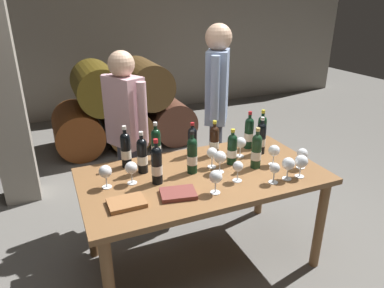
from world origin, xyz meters
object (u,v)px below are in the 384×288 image
wine_bottle_3 (192,141)px  wine_bottle_7 (232,149)px  wine_bottle_10 (192,155)px  wine_glass_0 (302,154)px  wine_glass_7 (131,168)px  taster_seated_left (126,127)px  tasting_notebook (178,194)px  wine_glass_8 (288,164)px  wine_bottle_4 (214,140)px  wine_glass_9 (275,169)px  dining_table (203,185)px  wine_glass_10 (274,151)px  wine_glass_3 (238,167)px  wine_glass_11 (216,177)px  wine_bottle_5 (126,149)px  wine_glass_5 (301,162)px  wine_glass_1 (105,172)px  wine_glass_2 (241,143)px  sommelier_presenting (217,101)px  wine_bottle_6 (261,138)px  wine_bottle_11 (156,145)px  wine_bottle_9 (142,155)px  wine_bottle_1 (157,164)px  wine_glass_6 (212,154)px  wine_bottle_2 (249,132)px  wine_glass_4 (220,158)px  wine_bottle_0 (262,131)px  leather_ledger (127,203)px

wine_bottle_3 → wine_bottle_7: 0.33m
wine_bottle_10 → wine_glass_0: bearing=-17.9°
wine_glass_7 → taster_seated_left: 0.67m
tasting_notebook → wine_glass_8: bearing=4.0°
wine_bottle_4 → wine_glass_9: size_ratio=1.96×
dining_table → tasting_notebook: 0.36m
wine_bottle_4 → wine_glass_10: 0.46m
wine_glass_3 → wine_glass_11: wine_glass_11 is taller
wine_bottle_5 → tasting_notebook: wine_bottle_5 is taller
wine_glass_10 → wine_glass_5: bearing=-75.6°
wine_bottle_4 → wine_bottle_5: 0.68m
wine_glass_1 → wine_glass_2: size_ratio=0.99×
wine_glass_8 → sommelier_presenting: 1.06m
wine_bottle_10 → taster_seated_left: 0.74m
wine_bottle_4 → wine_glass_9: (0.17, -0.56, -0.02)m
wine_bottle_6 → wine_glass_2: size_ratio=1.90×
wine_bottle_6 → sommelier_presenting: bearing=98.4°
wine_bottle_4 → wine_glass_0: size_ratio=1.87×
wine_glass_7 → wine_bottle_10: bearing=-1.5°
tasting_notebook → wine_glass_3: bearing=13.3°
dining_table → wine_glass_1: 0.69m
wine_bottle_11 → wine_glass_9: size_ratio=2.13×
wine_bottle_3 → wine_bottle_9: bearing=-163.8°
taster_seated_left → wine_glass_2: bearing=-36.8°
wine_glass_1 → wine_glass_7: size_ratio=1.01×
wine_bottle_1 → sommelier_presenting: bearing=42.5°
wine_glass_6 → wine_bottle_11: bearing=142.1°
wine_bottle_2 → wine_bottle_10: size_ratio=0.99×
wine_bottle_1 → tasting_notebook: 0.25m
wine_bottle_5 → wine_bottle_1: bearing=-68.2°
wine_bottle_6 → wine_glass_4: (-0.45, -0.17, -0.02)m
wine_bottle_10 → wine_bottle_0: bearing=16.9°
dining_table → taster_seated_left: taster_seated_left is taller
dining_table → leather_ledger: (-0.59, -0.19, 0.11)m
wine_bottle_6 → wine_glass_9: 0.49m
wine_bottle_11 → wine_glass_11: size_ratio=1.95×
wine_bottle_9 → wine_glass_9: wine_bottle_9 is taller
dining_table → wine_glass_8: wine_glass_8 is taller
wine_glass_7 → sommelier_presenting: 1.21m
wine_bottle_11 → wine_glass_11: (0.20, -0.60, -0.02)m
wine_glass_3 → wine_glass_9: size_ratio=1.00×
wine_bottle_0 → tasting_notebook: 1.05m
wine_bottle_6 → wine_glass_10: 0.22m
wine_bottle_7 → wine_bottle_11: (-0.50, 0.27, 0.01)m
wine_glass_4 → sommelier_presenting: 0.87m
dining_table → wine_glass_4: size_ratio=10.43×
wine_bottle_3 → wine_bottle_11: wine_bottle_11 is taller
wine_bottle_1 → wine_glass_8: size_ratio=1.98×
wine_bottle_4 → wine_bottle_9: wine_bottle_9 is taller
wine_glass_11 → taster_seated_left: taster_seated_left is taller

